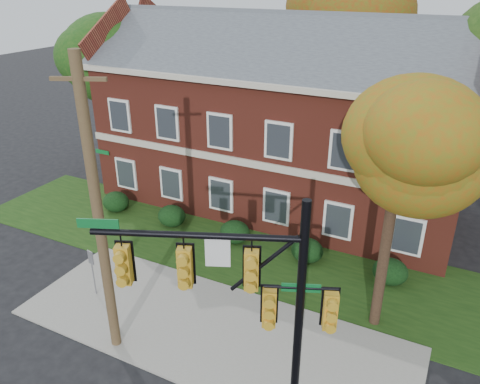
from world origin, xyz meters
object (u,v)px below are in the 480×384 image
at_px(hedge_center, 235,232).
at_px(utility_pole, 98,216).
at_px(apartment_building, 282,110).
at_px(tree_left_rear, 115,65).
at_px(hedge_far_left, 116,202).
at_px(hedge_far_right, 390,271).
at_px(hedge_left, 172,216).
at_px(traffic_signal, 249,296).
at_px(sign_post, 92,266).
at_px(hedge_right, 307,250).
at_px(tree_far_rear, 354,19).
at_px(tree_near_right, 408,149).

relative_size(hedge_center, utility_pole, 0.15).
bearing_deg(apartment_building, tree_left_rear, -173.46).
relative_size(hedge_far_left, hedge_far_right, 1.00).
distance_m(hedge_left, hedge_center, 3.50).
relative_size(tree_left_rear, traffic_signal, 1.29).
distance_m(hedge_left, sign_post, 6.03).
relative_size(hedge_left, hedge_center, 1.00).
bearing_deg(hedge_left, hedge_right, 0.00).
bearing_deg(apartment_building, hedge_far_left, -143.11).
bearing_deg(tree_far_rear, tree_near_right, -69.73).
height_order(hedge_left, utility_pole, utility_pole).
xyz_separation_m(hedge_right, sign_post, (-6.48, -5.96, 0.83)).
bearing_deg(hedge_left, tree_left_rear, 146.41).
relative_size(tree_near_right, utility_pole, 0.89).
relative_size(hedge_far_left, tree_near_right, 0.16).
relative_size(hedge_right, utility_pole, 0.15).
bearing_deg(hedge_far_right, sign_post, -149.18).
bearing_deg(tree_far_rear, hedge_left, -110.29).
distance_m(tree_left_rear, traffic_signal, 19.26).
relative_size(hedge_center, tree_left_rear, 0.16).
relative_size(hedge_left, tree_near_right, 0.16).
height_order(hedge_left, hedge_far_right, same).
distance_m(hedge_far_left, hedge_center, 7.00).
distance_m(hedge_left, tree_near_right, 12.68).
bearing_deg(hedge_center, hedge_far_left, 180.00).
distance_m(hedge_right, sign_post, 8.84).
bearing_deg(hedge_center, hedge_far_right, 0.00).
bearing_deg(hedge_center, hedge_right, 0.00).
bearing_deg(tree_near_right, tree_far_rear, 110.27).
relative_size(hedge_right, sign_post, 0.70).
bearing_deg(tree_near_right, hedge_right, 142.72).
height_order(apartment_building, sign_post, apartment_building).
bearing_deg(apartment_building, sign_post, -104.90).
height_order(hedge_center, sign_post, sign_post).
relative_size(hedge_far_left, hedge_right, 1.00).
bearing_deg(hedge_left, hedge_far_left, 180.00).
distance_m(hedge_left, tree_far_rear, 16.25).
bearing_deg(sign_post, hedge_far_left, 134.52).
height_order(apartment_building, hedge_far_left, apartment_building).
xyz_separation_m(apartment_building, hedge_far_right, (7.00, -5.25, -4.46)).
relative_size(apartment_building, hedge_left, 13.43).
height_order(hedge_right, tree_far_rear, tree_far_rear).
relative_size(hedge_left, hedge_right, 1.00).
bearing_deg(tree_near_right, hedge_far_left, 168.73).
bearing_deg(tree_near_right, tree_left_rear, 157.64).
height_order(tree_near_right, tree_left_rear, tree_left_rear).
distance_m(hedge_far_right, sign_post, 11.65).
distance_m(apartment_building, utility_pole, 12.96).
bearing_deg(tree_far_rear, hedge_center, -95.85).
height_order(hedge_left, tree_far_rear, tree_far_rear).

